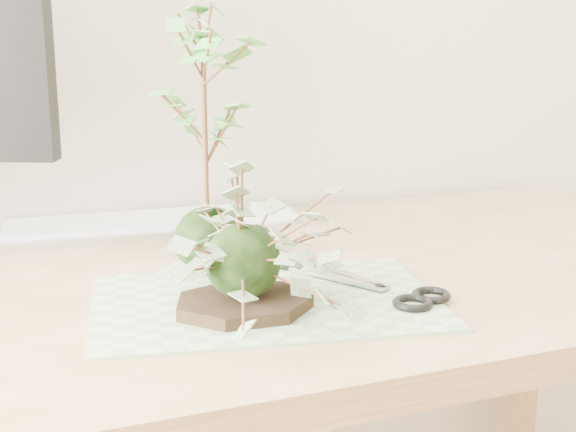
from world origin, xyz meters
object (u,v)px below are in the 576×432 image
object	(u,v)px
maple_kokedama	(203,75)
keyboard	(153,223)
desk	(205,344)
ivy_kokedama	(242,227)

from	to	relation	value
maple_kokedama	keyboard	size ratio (longest dim) A/B	0.74
desk	keyboard	bearing A→B (deg)	91.11
maple_kokedama	ivy_kokedama	bearing A→B (deg)	-91.43
ivy_kokedama	keyboard	world-z (taller)	ivy_kokedama
desk	ivy_kokedama	size ratio (longest dim) A/B	5.15
ivy_kokedama	keyboard	size ratio (longest dim) A/B	0.61
ivy_kokedama	maple_kokedama	bearing A→B (deg)	88.57
desk	maple_kokedama	xyz separation A→B (m)	(0.02, 0.03, 0.35)
ivy_kokedama	maple_kokedama	size ratio (longest dim) A/B	0.83
ivy_kokedama	maple_kokedama	xyz separation A→B (m)	(0.00, 0.16, 0.16)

